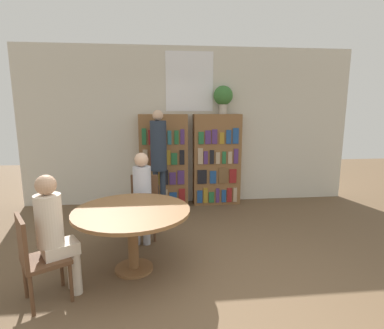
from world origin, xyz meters
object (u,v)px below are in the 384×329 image
(reading_table, at_px, (132,219))
(librarian_standing, at_px, (159,152))
(chair_near_camera, at_px, (36,255))
(seated_reader_right, at_px, (55,229))
(flower_vase, at_px, (223,97))
(bookshelf_right, at_px, (217,160))
(bookshelf_left, at_px, (164,161))
(seated_reader_left, at_px, (142,192))
(chair_left_side, at_px, (144,203))

(reading_table, xyz_separation_m, librarian_standing, (0.30, 1.89, 0.49))
(chair_near_camera, bearing_deg, seated_reader_right, 90.00)
(flower_vase, bearing_deg, bookshelf_right, -177.42)
(bookshelf_left, relative_size, seated_reader_left, 1.39)
(bookshelf_right, distance_m, seated_reader_left, 2.08)
(librarian_standing, bearing_deg, seated_reader_right, -113.17)
(chair_near_camera, height_order, seated_reader_right, seated_reader_right)
(bookshelf_right, relative_size, chair_left_side, 1.97)
(flower_vase, xyz_separation_m, chair_near_camera, (-2.37, -2.92, -1.58))
(bookshelf_right, bearing_deg, chair_near_camera, -127.81)
(reading_table, xyz_separation_m, seated_reader_left, (0.06, 0.81, 0.09))
(bookshelf_right, distance_m, librarian_standing, 1.24)
(chair_near_camera, xyz_separation_m, librarian_standing, (1.15, 2.41, 0.62))
(seated_reader_left, bearing_deg, chair_near_camera, 60.09)
(seated_reader_left, relative_size, seated_reader_right, 1.00)
(seated_reader_right, relative_size, librarian_standing, 0.68)
(bookshelf_right, xyz_separation_m, chair_left_side, (-1.33, -1.40, -0.38))
(bookshelf_right, height_order, librarian_standing, librarian_standing)
(flower_vase, xyz_separation_m, chair_left_side, (-1.44, -1.41, -1.58))
(chair_left_side, relative_size, seated_reader_left, 0.71)
(bookshelf_left, xyz_separation_m, chair_near_camera, (-1.24, -2.91, -0.38))
(seated_reader_right, height_order, librarian_standing, librarian_standing)
(seated_reader_left, relative_size, librarian_standing, 0.69)
(chair_left_side, xyz_separation_m, seated_reader_right, (-0.77, -1.42, 0.21))
(flower_vase, height_order, reading_table, flower_vase)
(bookshelf_right, height_order, seated_reader_right, bookshelf_right)
(bookshelf_left, xyz_separation_m, seated_reader_left, (-0.32, -1.58, -0.16))
(chair_near_camera, bearing_deg, bookshelf_right, 110.68)
(reading_table, bearing_deg, chair_near_camera, -148.49)
(flower_vase, relative_size, chair_left_side, 0.59)
(seated_reader_right, bearing_deg, seated_reader_left, 117.03)
(chair_left_side, height_order, librarian_standing, librarian_standing)
(librarian_standing, bearing_deg, seated_reader_left, -102.27)
(chair_left_side, relative_size, librarian_standing, 0.48)
(chair_near_camera, relative_size, seated_reader_right, 0.71)
(chair_left_side, xyz_separation_m, seated_reader_left, (-0.01, -0.18, 0.22))
(bookshelf_right, relative_size, reading_table, 1.33)
(bookshelf_left, xyz_separation_m, librarian_standing, (-0.09, -0.50, 0.24))
(chair_near_camera, bearing_deg, seated_reader_left, 114.09)
(seated_reader_right, xyz_separation_m, librarian_standing, (0.99, 2.32, 0.41))
(chair_near_camera, bearing_deg, reading_table, 90.00)
(reading_table, distance_m, chair_left_side, 1.00)
(chair_near_camera, distance_m, librarian_standing, 2.74)
(bookshelf_left, distance_m, chair_near_camera, 3.19)
(bookshelf_right, distance_m, chair_left_side, 1.97)
(bookshelf_right, xyz_separation_m, chair_near_camera, (-2.26, -2.91, -0.38))
(chair_near_camera, distance_m, seated_reader_right, 0.28)
(reading_table, distance_m, seated_reader_left, 0.82)
(bookshelf_left, bearing_deg, flower_vase, 0.25)
(bookshelf_right, bearing_deg, librarian_standing, -155.77)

